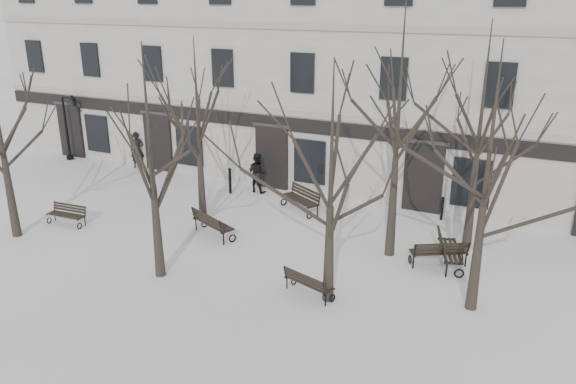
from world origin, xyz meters
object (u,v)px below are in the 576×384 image
Objects in this scene: bench_0 at (67,214)px; bench_1 at (212,223)px; bench_2 at (308,283)px; bench_3 at (301,199)px; tree_1 at (149,137)px; bench_4 at (439,252)px; tree_2 at (332,157)px; bench_5 at (448,249)px; lamp_post at (69,123)px; tree_3 at (490,150)px.

bench_1 is at bearing 10.08° from bench_0.
bench_2 is 7.06m from bench_3.
bench_2 is at bearing 9.99° from tree_1.
bench_4 is at bearing -112.87° from bench_2.
bench_1 is (5.78, 1.46, 0.10)m from bench_0.
bench_2 is (10.78, -1.01, 0.01)m from bench_0.
bench_0 is at bearing -115.58° from bench_3.
tree_1 reaches higher than tree_2.
bench_5 is at bearing 30.43° from tree_1.
lamp_post is (-20.89, 3.96, 1.53)m from bench_5.
lamp_post is at bearing 163.56° from tree_3.
bench_2 is 0.88× the size of bench_4.
lamp_post is (-20.66, 4.22, 1.56)m from bench_4.
tree_1 is 3.51× the size of bench_5.
lamp_post is (-6.75, 6.90, 1.64)m from bench_0.
tree_3 is 4.65× the size of bench_0.
tree_1 is 0.97× the size of tree_3.
tree_3 reaches higher than bench_4.
bench_5 reaches higher than bench_0.
bench_2 is at bearing -174.10° from tree_2.
bench_3 reaches higher than bench_0.
bench_5 is (6.45, -2.40, 0.01)m from bench_3.
bench_3 is 6.76m from bench_4.
bench_4 reaches higher than bench_0.
bench_4 is at bearing 121.53° from tree_3.
bench_0 is (-11.41, 0.95, -3.97)m from tree_2.
bench_4 is (8.12, 1.22, -0.02)m from bench_1.
tree_3 reaches higher than bench_2.
tree_1 is at bearing -166.44° from tree_3.
lamp_post is at bearing -156.52° from bench_3.
tree_2 is 1.97× the size of lamp_post.
tree_2 reaches higher than bench_2.
bench_5 reaches higher than bench_1.
tree_3 is at bearing -172.69° from bench_5.
tree_3 is at bearing -3.28° from bench_3.
tree_1 is at bearing 102.99° from bench_5.
tree_2 is at bearing 25.41° from bench_4.
bench_5 reaches higher than bench_2.
bench_5 is 0.58× the size of lamp_post.
bench_5 is at bearing 114.74° from tree_3.
bench_0 is 14.44m from bench_5.
bench_0 is at bearing 37.51° from bench_1.
bench_1 is 1.20× the size of bench_2.
tree_3 is 15.90m from bench_0.
lamp_post is at bearing 156.62° from tree_2.
bench_3 is (1.91, 3.87, 0.01)m from bench_1.
bench_2 is 0.47× the size of lamp_post.
bench_4 is (13.90, 2.68, 0.08)m from bench_0.
bench_0 is 14.16m from bench_4.
bench_4 is at bearing 6.57° from bench_3.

